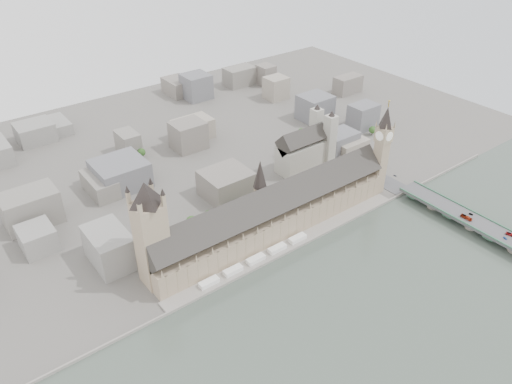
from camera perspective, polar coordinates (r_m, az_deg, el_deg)
ground at (r=480.30m, az=3.28°, el=-5.71°), size 900.00×900.00×0.00m
river_thames at (r=406.15m, az=19.13°, el=-17.06°), size 600.00×600.00×0.00m
embankment_wall at (r=470.71m, az=4.47°, el=-6.47°), size 600.00×1.50×3.00m
river_terrace at (r=475.31m, az=3.87°, el=-6.06°), size 270.00×15.00×2.00m
terrace_tents at (r=454.02m, az=-0.03°, el=-7.67°), size 118.00×7.00×4.00m
palace_of_westminster at (r=478.64m, az=1.85°, el=-2.42°), size 265.00×40.73×55.44m
elizabeth_tower at (r=539.89m, az=14.26°, el=5.29°), size 17.00×17.00×107.50m
victoria_tower at (r=412.62m, az=-11.99°, el=-4.21°), size 30.00×30.00×100.00m
central_tower at (r=458.06m, az=0.46°, el=1.10°), size 13.00×13.00×48.00m
westminster_bridge at (r=541.08m, az=22.79°, el=-2.98°), size 25.00×325.00×10.25m
bridge_parapets at (r=523.59m, az=26.92°, el=-4.66°), size 25.00×235.00×1.15m
westminster_abbey at (r=588.45m, az=5.70°, el=4.95°), size 68.00×36.00×64.00m
city_skyline_inland at (r=646.31m, az=-10.85°, el=6.58°), size 720.00×360.00×38.00m
park_trees at (r=508.71m, az=-1.90°, el=-2.12°), size 110.00×30.00×15.00m
red_bus_north at (r=533.05m, az=22.90°, el=-2.69°), size 2.96×11.74×3.26m
red_bus_south at (r=527.21m, az=27.13°, el=-4.35°), size 4.86×9.76×2.65m
car_blue at (r=521.07m, az=26.60°, el=-4.74°), size 2.82×4.46×1.41m
car_silver at (r=541.54m, az=23.35°, el=-2.34°), size 2.50×4.34×1.35m
car_approach at (r=581.04m, az=15.62°, el=1.81°), size 2.05×4.46×1.26m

